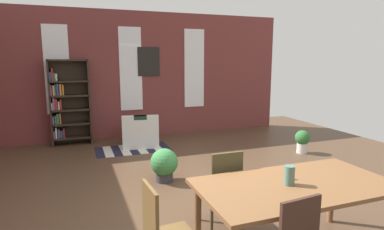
# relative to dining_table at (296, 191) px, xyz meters

# --- Properties ---
(ground_plane) EXTENTS (11.13, 11.13, 0.00)m
(ground_plane) POSITION_rel_dining_table_xyz_m (-0.64, 1.34, -0.69)
(ground_plane) COLOR #503927
(back_wall_brick) EXTENTS (8.24, 0.12, 3.15)m
(back_wall_brick) POSITION_rel_dining_table_xyz_m (-0.64, 5.68, 0.89)
(back_wall_brick) COLOR brown
(back_wall_brick) RESTS_ON ground
(window_pane_0) EXTENTS (0.55, 0.02, 2.05)m
(window_pane_0) POSITION_rel_dining_table_xyz_m (-2.33, 5.61, 1.04)
(window_pane_0) COLOR white
(window_pane_1) EXTENTS (0.55, 0.02, 2.05)m
(window_pane_1) POSITION_rel_dining_table_xyz_m (-0.64, 5.61, 1.04)
(window_pane_1) COLOR white
(window_pane_2) EXTENTS (0.55, 0.02, 2.05)m
(window_pane_2) POSITION_rel_dining_table_xyz_m (1.05, 5.61, 1.04)
(window_pane_2) COLOR white
(dining_table) EXTENTS (1.94, 1.02, 0.77)m
(dining_table) POSITION_rel_dining_table_xyz_m (0.00, 0.00, 0.00)
(dining_table) COLOR brown
(dining_table) RESTS_ON ground
(vase_on_table) EXTENTS (0.10, 0.10, 0.19)m
(vase_on_table) POSITION_rel_dining_table_xyz_m (-0.09, 0.00, 0.17)
(vase_on_table) COLOR #4C7266
(vase_on_table) RESTS_ON dining_table
(tealight_candle_0) EXTENTS (0.04, 0.04, 0.05)m
(tealight_candle_0) POSITION_rel_dining_table_xyz_m (0.02, 0.11, 0.10)
(tealight_candle_0) COLOR silver
(tealight_candle_0) RESTS_ON dining_table
(dining_chair_far_left) EXTENTS (0.40, 0.40, 0.95)m
(dining_chair_far_left) POSITION_rel_dining_table_xyz_m (-0.44, 0.74, -0.18)
(dining_chair_far_left) COLOR #453F25
(dining_chair_far_left) RESTS_ON ground
(bookshelf_tall) EXTENTS (0.88, 0.33, 1.97)m
(bookshelf_tall) POSITION_rel_dining_table_xyz_m (-2.16, 5.42, 0.31)
(bookshelf_tall) COLOR #2D2319
(bookshelf_tall) RESTS_ON ground
(armchair_white) EXTENTS (0.91, 0.91, 0.75)m
(armchair_white) POSITION_rel_dining_table_xyz_m (-0.62, 4.73, -0.41)
(armchair_white) COLOR silver
(armchair_white) RESTS_ON ground
(potted_plant_by_shelf) EXTENTS (0.31, 0.31, 0.49)m
(potted_plant_by_shelf) POSITION_rel_dining_table_xyz_m (2.50, 2.93, -0.41)
(potted_plant_by_shelf) COLOR silver
(potted_plant_by_shelf) RESTS_ON ground
(potted_plant_window) EXTENTS (0.45, 0.45, 0.55)m
(potted_plant_window) POSITION_rel_dining_table_xyz_m (-0.68, 2.39, -0.39)
(potted_plant_window) COLOR #333338
(potted_plant_window) RESTS_ON ground
(striped_rug) EXTENTS (1.61, 0.88, 0.01)m
(striped_rug) POSITION_rel_dining_table_xyz_m (-0.84, 4.47, -0.69)
(striped_rug) COLOR #1E1E33
(striped_rug) RESTS_ON ground
(framed_picture) EXTENTS (0.56, 0.03, 0.72)m
(framed_picture) POSITION_rel_dining_table_xyz_m (-0.19, 5.61, 1.23)
(framed_picture) COLOR black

